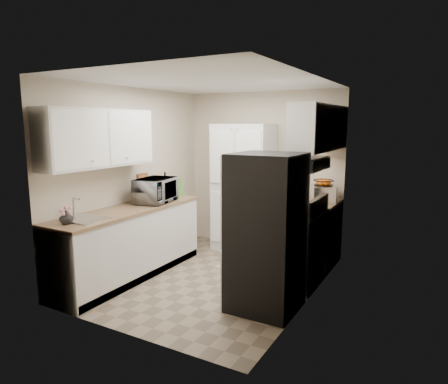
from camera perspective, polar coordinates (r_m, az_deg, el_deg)
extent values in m
plane|color=#7A6B56|center=(5.35, -1.82, -12.25)|extent=(3.20, 3.20, 0.00)
cube|color=beige|center=(6.43, 5.48, 2.96)|extent=(2.60, 0.04, 2.50)
cube|color=beige|center=(3.76, -14.57, -2.09)|extent=(2.60, 0.04, 2.50)
cube|color=beige|center=(5.79, -12.99, 2.02)|extent=(0.04, 3.20, 2.50)
cube|color=beige|center=(4.50, 12.45, -0.12)|extent=(0.04, 3.20, 2.50)
cube|color=silver|center=(4.99, -1.98, 15.46)|extent=(2.60, 3.20, 0.04)
cube|color=silver|center=(5.09, -17.50, 7.35)|extent=(0.33, 1.60, 0.70)
cube|color=silver|center=(5.26, 13.52, 8.25)|extent=(0.33, 1.55, 0.58)
cube|color=#99999E|center=(4.90, 11.31, 3.90)|extent=(0.45, 0.76, 0.13)
cube|color=#B7B7BC|center=(4.83, -19.25, -3.68)|extent=(0.45, 0.40, 0.02)
cube|color=brown|center=(5.94, -11.57, 1.57)|extent=(0.02, 0.22, 0.22)
cube|color=silver|center=(6.29, 2.74, 0.55)|extent=(0.90, 0.55, 2.00)
cube|color=silver|center=(5.44, -13.27, -7.21)|extent=(0.60, 2.30, 0.88)
cube|color=#846647|center=(5.33, -13.46, -2.47)|extent=(0.63, 2.33, 0.04)
cube|color=silver|center=(5.87, 12.64, -5.94)|extent=(0.60, 0.80, 0.88)
cube|color=#846647|center=(5.77, 12.81, -1.53)|extent=(0.63, 0.83, 0.04)
cube|color=#B7B7BC|center=(5.14, 9.85, -7.97)|extent=(0.64, 0.76, 0.90)
cube|color=black|center=(5.02, 10.00, -2.91)|extent=(0.66, 0.78, 0.03)
cube|color=black|center=(4.92, 13.23, -2.04)|extent=(0.06, 0.76, 0.22)
cube|color=#E0A091|center=(5.12, 5.42, -6.79)|extent=(0.01, 0.16, 0.42)
cube|color=beige|center=(5.33, 6.47, -6.14)|extent=(0.01, 0.16, 0.42)
cube|color=#B7B7BC|center=(4.32, 6.08, -5.76)|extent=(0.70, 0.72, 1.70)
imported|color=#A3A4A8|center=(5.63, -9.72, 0.24)|extent=(0.51, 0.67, 0.34)
cylinder|color=black|center=(6.13, -8.40, 1.00)|extent=(0.08, 0.08, 0.33)
imported|color=white|center=(4.68, -21.61, -3.36)|extent=(0.16, 0.16, 0.15)
cube|color=#509B35|center=(6.15, -6.45, 0.75)|extent=(0.04, 0.21, 0.26)
cube|color=#B2B2B7|center=(5.79, 13.97, -0.19)|extent=(0.44, 0.48, 0.23)
cube|color=tan|center=(5.81, 2.62, -10.39)|extent=(0.67, 0.81, 0.01)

